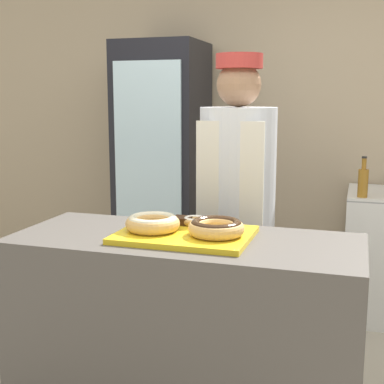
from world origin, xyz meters
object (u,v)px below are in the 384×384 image
Objects in this scene: beverage_fridge at (163,171)px; bottle_amber at (363,181)px; donut_light_glaze at (153,222)px; donut_chocolate_glaze at (216,227)px; baker_person at (237,213)px; donut_mini_center at (195,220)px; brownie_back_right at (207,222)px; brownie_back_left at (182,220)px; serving_tray at (185,235)px.

bottle_amber is (1.47, -0.25, 0.02)m from beverage_fridge.
donut_light_glaze is at bearing -119.81° from bottle_amber.
donut_light_glaze and donut_chocolate_glaze have the same top height.
donut_chocolate_glaze is at bearing -85.00° from baker_person.
donut_mini_center is at bearing -64.81° from beverage_fridge.
baker_person is at bearing 79.98° from donut_mini_center.
donut_mini_center is (-0.14, 0.16, -0.02)m from donut_chocolate_glaze.
brownie_back_right is at bearing -116.16° from bottle_amber.
donut_mini_center is 0.06m from brownie_back_left.
brownie_back_right is (-0.08, 0.16, -0.02)m from donut_chocolate_glaze.
donut_mini_center is 1.36× the size of brownie_back_left.
beverage_fridge is 7.26× the size of bottle_amber.
brownie_back_left is (-0.06, 0.00, -0.00)m from donut_mini_center.
baker_person is 1.08m from bottle_amber.
donut_light_glaze is 1.73m from bottle_amber.
donut_light_glaze is at bearing -174.04° from serving_tray.
beverage_fridge reaches higher than donut_chocolate_glaze.
bottle_amber is (0.72, 1.35, 0.01)m from donut_mini_center.
brownie_back_left is at bearing 142.02° from donut_chocolate_glaze.
baker_person is at bearing 73.36° from brownie_back_left.
beverage_fridge is at bearing 115.19° from donut_mini_center.
serving_tray is 0.63m from baker_person.
donut_mini_center is at bearing -100.02° from baker_person.
brownie_back_left is 1.00× the size of brownie_back_right.
beverage_fridge reaches higher than baker_person.
bottle_amber is (0.64, 0.87, 0.07)m from baker_person.
brownie_back_left is at bearing 62.24° from donut_light_glaze.
brownie_back_right is 0.04× the size of beverage_fridge.
donut_light_glaze is 1.00× the size of donut_chocolate_glaze.
brownie_back_left is at bearing -106.64° from baker_person.
donut_mini_center is 0.06× the size of baker_person.
donut_mini_center is (0.14, 0.16, -0.02)m from donut_light_glaze.
beverage_fridge is (-0.84, 1.12, 0.05)m from baker_person.
beverage_fridge reaches higher than donut_light_glaze.
baker_person is (0.08, 0.48, -0.06)m from donut_mini_center.
serving_tray is 2.38× the size of donut_chocolate_glaze.
donut_mini_center reaches higher than serving_tray.
bottle_amber is at bearing 61.86° from donut_mini_center.
donut_mini_center is at bearing 180.00° from brownie_back_right.
brownie_back_right is at bearing 67.38° from serving_tray.
donut_light_glaze is at bearing 180.00° from donut_chocolate_glaze.
brownie_back_right is at bearing 117.76° from donut_chocolate_glaze.
donut_light_glaze is 1.85m from beverage_fridge.
beverage_fridge reaches higher than donut_mini_center.
beverage_fridge is (-0.75, 1.74, 0.02)m from serving_tray.
donut_mini_center is 0.06m from brownie_back_right.
donut_light_glaze is 0.28m from donut_chocolate_glaze.
baker_person is at bearing 70.48° from donut_light_glaze.
beverage_fridge is (-0.69, 1.60, -0.01)m from brownie_back_left.
donut_light_glaze is at bearing -132.10° from donut_mini_center.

